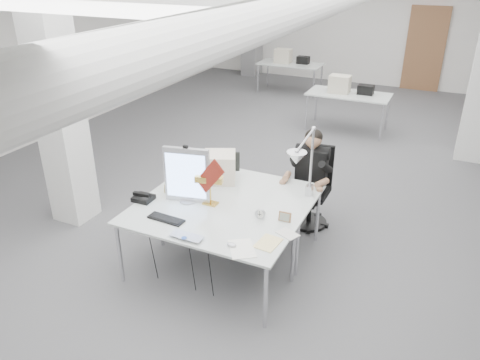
# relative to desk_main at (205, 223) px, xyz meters

# --- Properties ---
(room_shell) EXTENTS (10.04, 14.04, 3.24)m
(room_shell) POSITION_rel_desk_main_xyz_m (0.04, 2.63, 0.95)
(room_shell) COLOR #4F4F51
(room_shell) RESTS_ON ground
(desk_main) EXTENTS (1.80, 0.90, 0.02)m
(desk_main) POSITION_rel_desk_main_xyz_m (0.00, 0.00, 0.00)
(desk_main) COLOR silver
(desk_main) RESTS_ON room_shell
(desk_second) EXTENTS (1.80, 0.90, 0.02)m
(desk_second) POSITION_rel_desk_main_xyz_m (0.00, 0.90, 0.00)
(desk_second) COLOR silver
(desk_second) RESTS_ON room_shell
(bg_desk_a) EXTENTS (1.60, 0.80, 0.02)m
(bg_desk_a) POSITION_rel_desk_main_xyz_m (0.20, 5.50, 0.00)
(bg_desk_a) COLOR silver
(bg_desk_a) RESTS_ON room_shell
(bg_desk_b) EXTENTS (1.60, 0.80, 0.02)m
(bg_desk_b) POSITION_rel_desk_main_xyz_m (-1.80, 7.70, 0.00)
(bg_desk_b) COLOR silver
(bg_desk_b) RESTS_ON room_shell
(filing_cabinet) EXTENTS (0.45, 0.55, 1.20)m
(filing_cabinet) POSITION_rel_desk_main_xyz_m (-3.50, 9.15, -0.14)
(filing_cabinet) COLOR gray
(filing_cabinet) RESTS_ON room_shell
(office_chair) EXTENTS (0.54, 0.54, 1.00)m
(office_chair) POSITION_rel_desk_main_xyz_m (0.64, 1.63, -0.24)
(office_chair) COLOR black
(office_chair) RESTS_ON room_shell
(seated_person) EXTENTS (0.57, 0.69, 0.96)m
(seated_person) POSITION_rel_desk_main_xyz_m (0.64, 1.58, 0.16)
(seated_person) COLOR black
(seated_person) RESTS_ON office_chair
(monitor) EXTENTS (0.51, 0.16, 0.63)m
(monitor) POSITION_rel_desk_main_xyz_m (-0.39, 0.32, 0.33)
(monitor) COLOR #BBBCC1
(monitor) RESTS_ON desk_main
(pennant) EXTENTS (0.40, 0.11, 0.44)m
(pennant) POSITION_rel_desk_main_xyz_m (-0.08, 0.28, 0.39)
(pennant) COLOR maroon
(pennant) RESTS_ON monitor
(keyboard) EXTENTS (0.41, 0.15, 0.02)m
(keyboard) POSITION_rel_desk_main_xyz_m (-0.39, -0.14, 0.02)
(keyboard) COLOR black
(keyboard) RESTS_ON desk_main
(laptop) EXTENTS (0.34, 0.22, 0.03)m
(laptop) POSITION_rel_desk_main_xyz_m (-0.01, -0.39, 0.03)
(laptop) COLOR #A8A7AC
(laptop) RESTS_ON desk_main
(mouse) EXTENTS (0.10, 0.07, 0.04)m
(mouse) POSITION_rel_desk_main_xyz_m (0.44, -0.29, 0.03)
(mouse) COLOR #BBBBC0
(mouse) RESTS_ON desk_main
(bankers_lamp) EXTENTS (0.34, 0.20, 0.36)m
(bankers_lamp) POSITION_rel_desk_main_xyz_m (-0.13, 0.36, 0.19)
(bankers_lamp) COLOR gold
(bankers_lamp) RESTS_ON desk_main
(desk_phone) EXTENTS (0.22, 0.20, 0.05)m
(desk_phone) POSITION_rel_desk_main_xyz_m (-0.85, 0.12, 0.04)
(desk_phone) COLOR black
(desk_phone) RESTS_ON desk_main
(picture_frame_left) EXTENTS (0.12, 0.03, 0.10)m
(picture_frame_left) POSITION_rel_desk_main_xyz_m (-0.68, 0.38, 0.06)
(picture_frame_left) COLOR olive
(picture_frame_left) RESTS_ON desk_main
(picture_frame_right) EXTENTS (0.13, 0.04, 0.10)m
(picture_frame_right) POSITION_rel_desk_main_xyz_m (0.74, 0.36, 0.06)
(picture_frame_right) COLOR #A67047
(picture_frame_right) RESTS_ON desk_main
(desk_clock) EXTENTS (0.11, 0.05, 0.11)m
(desk_clock) POSITION_rel_desk_main_xyz_m (0.48, 0.31, 0.06)
(desk_clock) COLOR #B3B4B8
(desk_clock) RESTS_ON desk_main
(paper_stack_a) EXTENTS (0.37, 0.39, 0.01)m
(paper_stack_a) POSITION_rel_desk_main_xyz_m (0.55, -0.29, 0.02)
(paper_stack_a) COLOR white
(paper_stack_a) RESTS_ON desk_main
(paper_stack_b) EXTENTS (0.22, 0.29, 0.01)m
(paper_stack_b) POSITION_rel_desk_main_xyz_m (0.74, -0.10, 0.02)
(paper_stack_b) COLOR #F8E194
(paper_stack_b) RESTS_ON desk_main
(paper_stack_c) EXTENTS (0.25, 0.22, 0.01)m
(paper_stack_c) POSITION_rel_desk_main_xyz_m (0.85, 0.14, 0.02)
(paper_stack_c) COLOR silver
(paper_stack_c) RESTS_ON desk_main
(beige_monitor) EXTENTS (0.48, 0.47, 0.35)m
(beige_monitor) POSITION_rel_desk_main_xyz_m (-0.31, 0.94, 0.19)
(beige_monitor) COLOR beige
(beige_monitor) RESTS_ON desk_second
(architect_lamp) EXTENTS (0.28, 0.76, 0.97)m
(architect_lamp) POSITION_rel_desk_main_xyz_m (0.79, 0.78, 0.50)
(architect_lamp) COLOR silver
(architect_lamp) RESTS_ON desk_second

